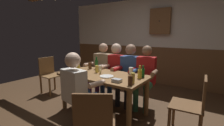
% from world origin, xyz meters
% --- Properties ---
extents(ground_plane, '(7.08, 7.08, 0.00)m').
position_xyz_m(ground_plane, '(0.00, 0.00, 0.00)').
color(ground_plane, '#4C331E').
extents(back_wall_upper, '(5.90, 0.12, 1.40)m').
position_xyz_m(back_wall_upper, '(0.00, 2.45, 1.78)').
color(back_wall_upper, silver).
extents(back_wall_wainscot, '(5.90, 0.12, 1.07)m').
position_xyz_m(back_wall_wainscot, '(0.00, 2.45, 0.54)').
color(back_wall_wainscot, brown).
rests_on(back_wall_wainscot, ground_plane).
extents(dining_table, '(1.58, 0.81, 0.72)m').
position_xyz_m(dining_table, '(0.00, 0.06, 0.61)').
color(dining_table, brown).
rests_on(dining_table, ground_plane).
extents(person_0, '(0.57, 0.55, 1.24)m').
position_xyz_m(person_0, '(-0.54, 0.70, 0.68)').
color(person_0, '#997F60').
rests_on(person_0, ground_plane).
extents(person_1, '(0.50, 0.55, 1.25)m').
position_xyz_m(person_1, '(-0.18, 0.69, 0.69)').
color(person_1, '#AD1919').
rests_on(person_1, ground_plane).
extents(person_2, '(0.52, 0.54, 1.24)m').
position_xyz_m(person_2, '(0.18, 0.70, 0.69)').
color(person_2, '#2D4C84').
rests_on(person_2, ground_plane).
extents(person_3, '(0.53, 0.54, 1.23)m').
position_xyz_m(person_3, '(0.54, 0.69, 0.67)').
color(person_3, '#AD1919').
rests_on(person_3, ground_plane).
extents(person_4, '(0.57, 0.56, 1.19)m').
position_xyz_m(person_4, '(0.01, -0.57, 0.66)').
color(person_4, silver).
rests_on(person_4, ground_plane).
extents(chair_empty_near_right, '(0.47, 0.47, 0.88)m').
position_xyz_m(chair_empty_near_right, '(1.48, 0.18, 0.48)').
color(chair_empty_near_right, brown).
rests_on(chair_empty_near_right, ground_plane).
extents(chair_empty_near_left, '(0.46, 0.46, 0.88)m').
position_xyz_m(chair_empty_near_left, '(-1.73, 0.14, 0.48)').
color(chair_empty_near_left, brown).
rests_on(chair_empty_near_left, ground_plane).
extents(chair_empty_far_end, '(0.61, 0.61, 0.88)m').
position_xyz_m(chair_empty_far_end, '(0.68, -0.98, 0.48)').
color(chair_empty_far_end, brown).
rests_on(chair_empty_far_end, ground_plane).
extents(table_candle, '(0.04, 0.04, 0.08)m').
position_xyz_m(table_candle, '(-0.06, 0.06, 0.76)').
color(table_candle, '#F9E08C').
rests_on(table_candle, dining_table).
extents(condiment_caddy, '(0.14, 0.10, 0.05)m').
position_xyz_m(condiment_caddy, '(0.46, -0.20, 0.75)').
color(condiment_caddy, '#B2B7BC').
rests_on(condiment_caddy, dining_table).
extents(plate_0, '(0.24, 0.24, 0.01)m').
position_xyz_m(plate_0, '(0.15, -0.03, 0.73)').
color(plate_0, white).
rests_on(plate_0, dining_table).
extents(bottle_0, '(0.06, 0.06, 0.26)m').
position_xyz_m(bottle_0, '(-0.40, 0.36, 0.83)').
color(bottle_0, '#195923').
rests_on(bottle_0, dining_table).
extents(bottle_1, '(0.07, 0.07, 0.23)m').
position_xyz_m(bottle_1, '(-0.46, -0.12, 0.82)').
color(bottle_1, gold).
rests_on(bottle_1, dining_table).
extents(bottle_2, '(0.07, 0.07, 0.22)m').
position_xyz_m(bottle_2, '(0.65, 0.19, 0.81)').
color(bottle_2, gold).
rests_on(bottle_2, dining_table).
extents(bottle_3, '(0.06, 0.06, 0.20)m').
position_xyz_m(bottle_3, '(0.67, 0.29, 0.81)').
color(bottle_3, '#195923').
rests_on(bottle_3, dining_table).
extents(pint_glass_0, '(0.07, 0.07, 0.11)m').
position_xyz_m(pint_glass_0, '(-0.24, 0.27, 0.78)').
color(pint_glass_0, white).
rests_on(pint_glass_0, dining_table).
extents(pint_glass_1, '(0.08, 0.08, 0.12)m').
position_xyz_m(pint_glass_1, '(0.39, 0.39, 0.78)').
color(pint_glass_1, white).
rests_on(pint_glass_1, dining_table).
extents(pint_glass_2, '(0.07, 0.07, 0.11)m').
position_xyz_m(pint_glass_2, '(-0.54, -0.17, 0.78)').
color(pint_glass_2, '#E5C64C').
rests_on(pint_glass_2, dining_table).
extents(pint_glass_3, '(0.07, 0.07, 0.14)m').
position_xyz_m(pint_glass_3, '(0.70, -0.23, 0.79)').
color(pint_glass_3, '#4C2D19').
rests_on(pint_glass_3, dining_table).
extents(pint_glass_4, '(0.07, 0.07, 0.14)m').
position_xyz_m(pint_glass_4, '(-0.51, 0.28, 0.80)').
color(pint_glass_4, '#4C2D19').
rests_on(pint_glass_4, dining_table).
extents(pint_glass_5, '(0.06, 0.06, 0.16)m').
position_xyz_m(pint_glass_5, '(0.69, -0.12, 0.80)').
color(pint_glass_5, '#E5C64C').
rests_on(pint_glass_5, dining_table).
extents(pint_glass_6, '(0.06, 0.06, 0.14)m').
position_xyz_m(pint_glass_6, '(-0.19, 0.11, 0.79)').
color(pint_glass_6, '#E5C64C').
rests_on(pint_glass_6, dining_table).
extents(pint_glass_7, '(0.07, 0.07, 0.15)m').
position_xyz_m(pint_glass_7, '(-0.48, -0.25, 0.80)').
color(pint_glass_7, white).
rests_on(pint_glass_7, dining_table).
extents(wall_dart_cabinet, '(0.56, 0.15, 0.70)m').
position_xyz_m(wall_dart_cabinet, '(0.25, 2.32, 1.79)').
color(wall_dart_cabinet, brown).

